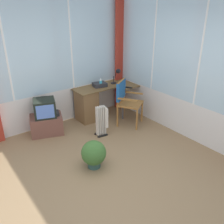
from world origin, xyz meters
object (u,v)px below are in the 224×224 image
at_px(desk_lamp, 117,74).
at_px(wooden_armchair, 125,97).
at_px(potted_plant, 94,154).
at_px(tv_remote, 129,88).
at_px(tv_on_stand, 46,119).
at_px(spray_bottle, 101,83).
at_px(space_heater, 102,121).
at_px(desk, 89,103).
at_px(paper_tray, 100,85).

height_order(desk_lamp, wooden_armchair, desk_lamp).
bearing_deg(wooden_armchair, potted_plant, -147.10).
height_order(desk_lamp, tv_remote, desk_lamp).
xyz_separation_m(wooden_armchair, tv_on_stand, (-1.59, 0.62, -0.30)).
xyz_separation_m(spray_bottle, wooden_armchair, (0.21, -0.62, -0.21)).
relative_size(wooden_armchair, space_heater, 1.55).
distance_m(wooden_armchair, potted_plant, 1.77).
bearing_deg(tv_remote, desk, 123.54).
bearing_deg(desk, space_heater, -103.92).
bearing_deg(space_heater, desk, 76.08).
relative_size(desk_lamp, paper_tray, 1.20).
distance_m(paper_tray, tv_on_stand, 1.46).
height_order(paper_tray, wooden_armchair, wooden_armchair).
relative_size(desk_lamp, spray_bottle, 1.66).
height_order(tv_remote, wooden_armchair, wooden_armchair).
distance_m(desk_lamp, wooden_armchair, 0.73).
height_order(desk_lamp, spray_bottle, desk_lamp).
bearing_deg(space_heater, paper_tray, 57.68).
distance_m(spray_bottle, potted_plant, 2.07).
relative_size(tv_remote, spray_bottle, 0.69).
distance_m(tv_remote, spray_bottle, 0.66).
height_order(desk, space_heater, desk).
distance_m(desk, tv_remote, 0.98).
xyz_separation_m(wooden_armchair, potted_plant, (-1.45, -0.94, -0.38)).
height_order(wooden_armchair, space_heater, wooden_armchair).
bearing_deg(potted_plant, spray_bottle, 51.47).
height_order(wooden_armchair, potted_plant, wooden_armchair).
height_order(wooden_armchair, tv_on_stand, wooden_armchair).
bearing_deg(tv_on_stand, desk_lamp, -0.72).
bearing_deg(wooden_armchair, space_heater, -168.91).
relative_size(tv_remote, space_heater, 0.23).
bearing_deg(wooden_armchair, spray_bottle, 108.56).
bearing_deg(spray_bottle, paper_tray, 88.71).
relative_size(tv_on_stand, potted_plant, 1.57).
relative_size(desk_lamp, potted_plant, 0.74).
height_order(tv_on_stand, space_heater, tv_on_stand).
xyz_separation_m(desk, wooden_armchair, (0.52, -0.65, 0.23)).
xyz_separation_m(paper_tray, potted_plant, (-1.24, -1.60, -0.53)).
bearing_deg(space_heater, tv_on_stand, 139.19).
distance_m(desk, potted_plant, 1.84).
xyz_separation_m(tv_remote, paper_tray, (-0.47, 0.49, 0.03)).
distance_m(tv_remote, paper_tray, 0.68).
bearing_deg(paper_tray, tv_on_stand, -178.07).
distance_m(desk_lamp, paper_tray, 0.51).
height_order(desk_lamp, paper_tray, desk_lamp).
distance_m(desk_lamp, tv_remote, 0.48).
relative_size(spray_bottle, potted_plant, 0.45).
bearing_deg(desk, spray_bottle, -5.67).
bearing_deg(paper_tray, wooden_armchair, -72.69).
relative_size(desk_lamp, tv_remote, 2.39).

